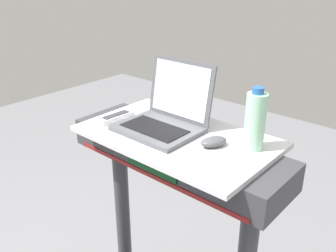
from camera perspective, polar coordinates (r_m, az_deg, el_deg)
name	(u,v)px	position (r m, az deg, el deg)	size (l,w,h in m)	color
desk_board	(177,136)	(1.41, 1.34, -1.62)	(0.74, 0.44, 0.02)	silver
laptop	(165,116)	(1.44, -0.44, 1.57)	(0.30, 0.28, 0.25)	#515459
computer_mouse	(214,142)	(1.32, 7.04, -2.41)	(0.06, 0.10, 0.03)	#4C4C51
water_bottle	(255,121)	(1.29, 13.24, 0.80)	(0.07, 0.07, 0.22)	#9EDBB2
tv_remote	(116,117)	(1.55, -8.01, 1.38)	(0.05, 0.16, 0.02)	silver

